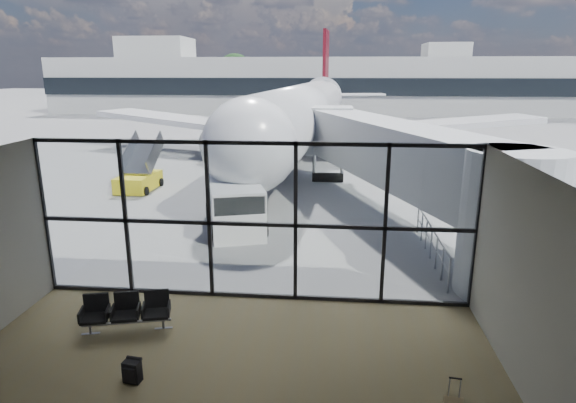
% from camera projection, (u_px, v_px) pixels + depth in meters
% --- Properties ---
extents(ground, '(220.00, 220.00, 0.00)m').
position_uv_depth(ground, '(314.00, 130.00, 52.19)').
color(ground, slate).
rests_on(ground, ground).
extents(lounge_shell, '(12.02, 8.01, 4.51)m').
position_uv_depth(lounge_shell, '(206.00, 284.00, 8.48)').
color(lounge_shell, brown).
rests_on(lounge_shell, ground).
extents(glass_curtain_wall, '(12.10, 0.12, 4.50)m').
position_uv_depth(glass_curtain_wall, '(252.00, 222.00, 13.19)').
color(glass_curtain_wall, white).
rests_on(glass_curtain_wall, ground).
extents(jet_bridge, '(8.00, 16.50, 4.33)m').
position_uv_depth(jet_bridge, '(401.00, 160.00, 19.40)').
color(jet_bridge, '#9C9EA1').
rests_on(jet_bridge, ground).
extents(apron_railing, '(0.06, 5.46, 1.11)m').
position_uv_depth(apron_railing, '(431.00, 238.00, 16.45)').
color(apron_railing, gray).
rests_on(apron_railing, ground).
extents(far_terminal, '(80.00, 12.20, 11.00)m').
position_uv_depth(far_terminal, '(316.00, 84.00, 72.22)').
color(far_terminal, beige).
rests_on(far_terminal, ground).
extents(tree_0, '(4.95, 4.95, 7.12)m').
position_uv_depth(tree_0, '(70.00, 79.00, 85.77)').
color(tree_0, '#382619').
rests_on(tree_0, ground).
extents(tree_1, '(5.61, 5.61, 8.07)m').
position_uv_depth(tree_1, '(102.00, 76.00, 85.06)').
color(tree_1, '#382619').
rests_on(tree_1, ground).
extents(tree_2, '(6.27, 6.27, 9.03)m').
position_uv_depth(tree_2, '(134.00, 72.00, 84.35)').
color(tree_2, '#382619').
rests_on(tree_2, ground).
extents(tree_3, '(4.95, 4.95, 7.12)m').
position_uv_depth(tree_3, '(168.00, 80.00, 84.14)').
color(tree_3, '#382619').
rests_on(tree_3, ground).
extents(tree_4, '(5.61, 5.61, 8.07)m').
position_uv_depth(tree_4, '(201.00, 76.00, 83.43)').
color(tree_4, '#382619').
rests_on(tree_4, ground).
extents(tree_5, '(6.27, 6.27, 9.03)m').
position_uv_depth(tree_5, '(235.00, 72.00, 82.72)').
color(tree_5, '#382619').
rests_on(tree_5, ground).
extents(seating_row, '(2.15, 1.07, 0.95)m').
position_uv_depth(seating_row, '(127.00, 310.00, 11.96)').
color(seating_row, gray).
rests_on(seating_row, ground).
extents(backpack, '(0.38, 0.36, 0.53)m').
position_uv_depth(backpack, '(132.00, 371.00, 9.97)').
color(backpack, black).
rests_on(backpack, ground).
extents(airliner, '(35.07, 40.68, 10.48)m').
position_uv_depth(airliner, '(305.00, 112.00, 36.83)').
color(airliner, silver).
rests_on(airliner, ground).
extents(service_van, '(3.22, 4.93, 1.98)m').
position_uv_depth(service_van, '(235.00, 204.00, 19.57)').
color(service_van, white).
rests_on(service_van, ground).
extents(belt_loader, '(2.35, 4.45, 1.95)m').
position_uv_depth(belt_loader, '(249.00, 165.00, 29.54)').
color(belt_loader, black).
rests_on(belt_loader, ground).
extents(mobile_stairs, '(1.92, 3.45, 2.39)m').
position_uv_depth(mobile_stairs, '(139.00, 179.00, 25.99)').
color(mobile_stairs, gold).
rests_on(mobile_stairs, ground).
extents(traffic_cone_a, '(0.38, 0.38, 0.55)m').
position_uv_depth(traffic_cone_a, '(241.00, 188.00, 25.51)').
color(traffic_cone_a, '#E8560C').
rests_on(traffic_cone_a, ground).
extents(traffic_cone_b, '(0.37, 0.37, 0.53)m').
position_uv_depth(traffic_cone_b, '(256.00, 196.00, 23.88)').
color(traffic_cone_b, orange).
rests_on(traffic_cone_b, ground).
extents(traffic_cone_c, '(0.40, 0.40, 0.57)m').
position_uv_depth(traffic_cone_c, '(382.00, 178.00, 27.68)').
color(traffic_cone_c, '#FF5C0D').
rests_on(traffic_cone_c, ground).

